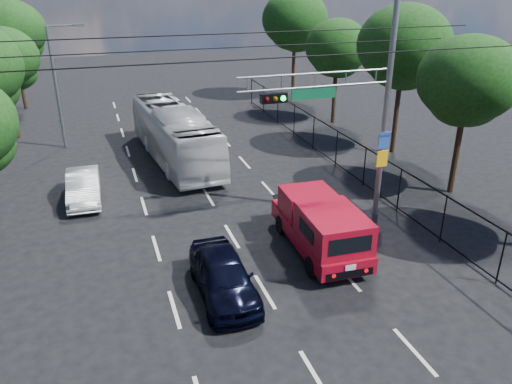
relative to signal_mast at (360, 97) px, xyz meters
name	(u,v)px	position (x,y,z in m)	size (l,w,h in m)	color
ground	(316,377)	(-5.28, -7.99, -5.24)	(120.00, 120.00, 0.00)	black
lane_markings	(199,182)	(-5.28, 6.01, -5.24)	(6.12, 38.00, 0.01)	beige
signal_mast	(360,97)	(0.00, 0.00, 0.00)	(6.43, 0.39, 9.50)	slate
streetlight_left	(58,82)	(-11.62, 14.01, -1.30)	(2.09, 0.22, 7.08)	slate
utility_wires	(221,47)	(-5.28, 0.84, 1.99)	(22.00, 5.04, 0.74)	black
fence_right	(353,158)	(2.32, 4.18, -4.21)	(0.06, 34.03, 2.00)	black
tree_right_b	(468,86)	(5.93, 1.03, -0.19)	(4.50, 4.50, 7.31)	black
tree_right_c	(403,52)	(6.53, 7.03, 0.49)	(5.10, 5.10, 8.29)	black
tree_right_d	(337,51)	(6.13, 14.03, -0.39)	(4.32, 4.32, 7.02)	black
tree_right_e	(295,24)	(6.33, 22.03, 0.69)	(5.28, 5.28, 8.58)	black
tree_left_d	(4,62)	(-14.67, 17.03, -0.52)	(4.20, 4.20, 6.83)	black
tree_left_e	(13,35)	(-14.87, 25.03, 0.29)	(4.92, 4.92, 7.99)	black
red_pickup	(320,225)	(-2.46, -2.11, -4.14)	(2.23, 5.63, 2.06)	black
navy_hatchback	(223,276)	(-6.60, -3.72, -4.52)	(1.71, 4.24, 1.45)	black
white_bus	(175,134)	(-5.81, 9.70, -3.75)	(2.50, 10.68, 2.98)	silver
white_van	(83,187)	(-10.78, 5.52, -4.57)	(1.43, 4.09, 1.35)	silver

